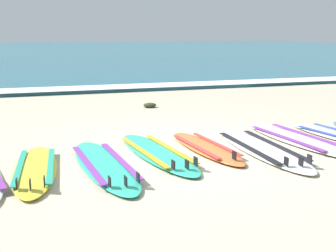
{
  "coord_description": "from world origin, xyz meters",
  "views": [
    {
      "loc": [
        -1.85,
        -5.37,
        1.67
      ],
      "look_at": [
        -0.07,
        0.56,
        0.25
      ],
      "focal_mm": 43.67,
      "sensor_mm": 36.0,
      "label": 1
    }
  ],
  "objects_px": {
    "surfboard_6": "(261,148)",
    "surfboard_3": "(104,164)",
    "surfboard_5": "(206,147)",
    "surfboard_7": "(296,139)",
    "surfboard_4": "(157,153)",
    "surfboard_2": "(35,169)"
  },
  "relations": [
    {
      "from": "surfboard_6",
      "to": "surfboard_7",
      "type": "relative_size",
      "value": 1.01
    },
    {
      "from": "surfboard_6",
      "to": "surfboard_5",
      "type": "bearing_deg",
      "value": 160.73
    },
    {
      "from": "surfboard_5",
      "to": "surfboard_6",
      "type": "distance_m",
      "value": 0.8
    },
    {
      "from": "surfboard_3",
      "to": "surfboard_6",
      "type": "bearing_deg",
      "value": 2.56
    },
    {
      "from": "surfboard_6",
      "to": "surfboard_2",
      "type": "bearing_deg",
      "value": -179.54
    },
    {
      "from": "surfboard_4",
      "to": "surfboard_5",
      "type": "xyz_separation_m",
      "value": [
        0.75,
        0.05,
        -0.0
      ]
    },
    {
      "from": "surfboard_6",
      "to": "surfboard_3",
      "type": "bearing_deg",
      "value": -177.44
    },
    {
      "from": "surfboard_3",
      "to": "surfboard_4",
      "type": "xyz_separation_m",
      "value": [
        0.78,
        0.31,
        0.0
      ]
    },
    {
      "from": "surfboard_4",
      "to": "surfboard_6",
      "type": "height_order",
      "value": "same"
    },
    {
      "from": "surfboard_2",
      "to": "surfboard_6",
      "type": "height_order",
      "value": "same"
    },
    {
      "from": "surfboard_3",
      "to": "surfboard_5",
      "type": "bearing_deg",
      "value": 13.45
    },
    {
      "from": "surfboard_5",
      "to": "surfboard_6",
      "type": "relative_size",
      "value": 0.8
    },
    {
      "from": "surfboard_4",
      "to": "surfboard_7",
      "type": "bearing_deg",
      "value": 2.71
    },
    {
      "from": "surfboard_6",
      "to": "surfboard_7",
      "type": "bearing_deg",
      "value": 21.64
    },
    {
      "from": "surfboard_2",
      "to": "surfboard_5",
      "type": "xyz_separation_m",
      "value": [
        2.37,
        0.29,
        -0.0
      ]
    },
    {
      "from": "surfboard_2",
      "to": "surfboard_6",
      "type": "xyz_separation_m",
      "value": [
        3.12,
        0.02,
        -0.0
      ]
    },
    {
      "from": "surfboard_5",
      "to": "surfboard_7",
      "type": "bearing_deg",
      "value": 2.04
    },
    {
      "from": "surfboard_7",
      "to": "surfboard_2",
      "type": "bearing_deg",
      "value": -174.99
    },
    {
      "from": "surfboard_2",
      "to": "surfboard_7",
      "type": "xyz_separation_m",
      "value": [
        3.92,
        0.34,
        -0.0
      ]
    },
    {
      "from": "surfboard_4",
      "to": "surfboard_5",
      "type": "relative_size",
      "value": 1.17
    },
    {
      "from": "surfboard_2",
      "to": "surfboard_6",
      "type": "distance_m",
      "value": 3.12
    },
    {
      "from": "surfboard_2",
      "to": "surfboard_7",
      "type": "height_order",
      "value": "same"
    }
  ]
}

